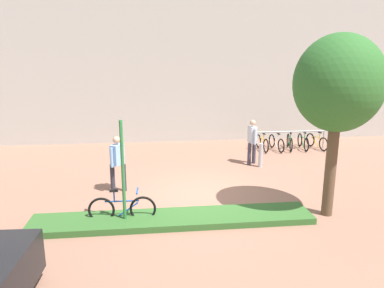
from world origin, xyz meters
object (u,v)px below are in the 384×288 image
Objects in this scene: bike_rack_cluster at (290,142)px; bollard_steel at (261,155)px; tree_sidewalk at (338,85)px; parking_sign_post at (122,158)px; person_shirt_blue at (117,160)px; bike_at_sign at (122,209)px; person_casual_tan at (252,139)px.

bollard_steel is (-2.08, -2.45, 0.10)m from bike_rack_cluster.
tree_sidewalk is at bearing -103.37° from bike_rack_cluster.
bike_rack_cluster is (6.81, 6.75, -1.35)m from parking_sign_post.
person_shirt_blue reaches higher than bike_rack_cluster.
bike_at_sign is 6.47m from person_casual_tan.
person_shirt_blue reaches higher than bollard_steel.
person_shirt_blue is (-0.34, 2.37, -0.71)m from parking_sign_post.
tree_sidewalk reaches higher than person_shirt_blue.
parking_sign_post is at bearing -137.73° from bollard_steel.
bike_at_sign is at bearing 178.17° from tree_sidewalk.
bike_at_sign is 0.52× the size of bike_rack_cluster.
person_casual_tan is 5.37m from person_shirt_blue.
bollard_steel is (4.73, 4.30, -1.25)m from parking_sign_post.
person_casual_tan is at bearing 44.80° from bike_at_sign.
parking_sign_post reaches higher than bike_at_sign.
bike_at_sign is (-5.28, 0.17, -3.02)m from tree_sidewalk.
person_shirt_blue is at bearing -154.23° from person_casual_tan.
bike_rack_cluster is (1.61, 6.75, -3.02)m from tree_sidewalk.
person_shirt_blue is at bearing 156.89° from tree_sidewalk.
tree_sidewalk is at bearing -81.42° from person_casual_tan.
parking_sign_post is 1.52× the size of person_casual_tan.
parking_sign_post reaches higher than person_shirt_blue.
bollard_steel is at bearing -130.35° from bike_rack_cluster.
bollard_steel reaches higher than bike_at_sign.
person_casual_tan is at bearing 119.66° from bollard_steel.
bollard_steel is 5.45m from person_shirt_blue.
bike_rack_cluster is 3.57× the size of bollard_steel.
person_casual_tan reaches higher than bollard_steel.
bollard_steel is at bearing 96.36° from tree_sidewalk.
tree_sidewalk is 7.57m from bike_rack_cluster.
parking_sign_post is 1.36m from bike_at_sign.
tree_sidewalk is 6.08m from bike_at_sign.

